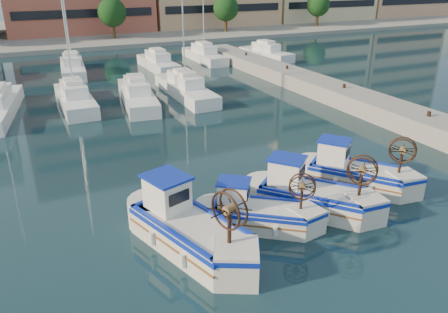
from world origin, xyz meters
TOP-DOWN VIEW (x-y plane):
  - ground at (0.00, 0.00)m, footprint 300.00×300.00m
  - quay at (13.00, 8.00)m, footprint 3.00×60.00m
  - yacht_marina at (-2.26, 27.69)m, footprint 39.14×23.21m
  - fishing_boat_a at (-5.10, 1.01)m, footprint 3.48×5.32m
  - fishing_boat_b at (-2.10, 1.17)m, footprint 4.04×3.59m
  - fishing_boat_c at (0.60, 1.32)m, footprint 4.30×4.62m
  - fishing_boat_d at (3.85, 2.27)m, footprint 4.11×4.56m

SIDE VIEW (x-z plane):
  - ground at x=0.00m, z-range 0.00..0.00m
  - yacht_marina at x=-2.26m, z-range -5.22..6.28m
  - quay at x=13.00m, z-range 0.00..1.20m
  - fishing_boat_b at x=-2.10m, z-range -0.56..1.94m
  - fishing_boat_d at x=3.85m, z-range -0.64..2.20m
  - fishing_boat_c at x=0.60m, z-range -0.65..2.25m
  - fishing_boat_a at x=-5.10m, z-range -0.72..2.50m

